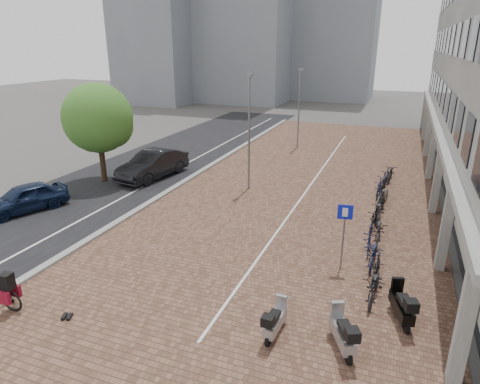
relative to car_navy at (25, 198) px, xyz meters
The scene contains 17 objects.
ground 10.79m from the car_navy, 15.25° to the right, with size 140.00×140.00×0.00m, color #474442.
plaza_brick 15.43m from the car_navy, 36.50° to the left, with size 14.50×42.00×0.04m, color brown.
street_asphalt 9.30m from the car_navy, 81.39° to the left, with size 8.00×50.00×0.03m, color black.
curb 10.60m from the car_navy, 60.02° to the left, with size 0.35×42.00×0.14m, color gray.
lane_line 9.80m from the car_navy, 69.72° to the left, with size 0.12×44.00×0.00m, color white.
parking_line 15.59m from the car_navy, 36.07° to the left, with size 0.10×30.00×0.00m, color white.
car_navy is the anchor object (origin of this frame).
car_dark 7.75m from the car_navy, 67.36° to the left, with size 1.81×5.20×1.71m, color black.
shoes 10.43m from the car_navy, 37.14° to the right, with size 0.41×0.34×0.10m, color black, non-canonical shape.
scooter_front 17.03m from the car_navy, 15.57° to the right, with size 0.53×1.68×1.16m, color #929297, non-canonical shape.
scooter_mid 18.08m from the car_navy, ahead, with size 0.53×1.70×1.17m, color black, non-canonical shape.
scooter_back 15.23m from the car_navy, 17.86° to the right, with size 0.47×1.51×1.04m, color #A3A2A7, non-canonical shape.
parking_sign 15.76m from the car_navy, ahead, with size 0.54×0.14×2.60m.
lamp_near 12.10m from the car_navy, 37.83° to the left, with size 0.12×0.12×6.41m, color gray.
lamp_far 20.75m from the car_navy, 62.42° to the left, with size 0.12×0.12×6.15m, color gray.
street_tree 6.38m from the car_navy, 83.31° to the left, with size 4.08×4.08×5.94m.
bike_row 17.55m from the car_navy, 16.79° to the left, with size 1.27×15.81×1.05m.
Camera 1 is at (6.82, -11.66, 8.02)m, focal length 31.38 mm.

